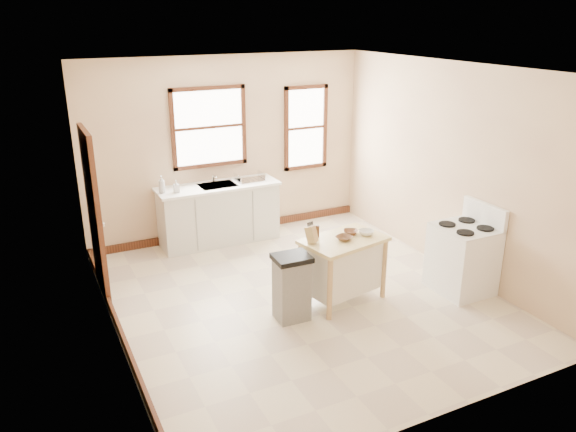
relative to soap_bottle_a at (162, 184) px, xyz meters
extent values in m
plane|color=beige|center=(1.15, -2.17, -1.05)|extent=(5.00, 5.00, 0.00)
plane|color=white|center=(1.15, -2.17, 1.75)|extent=(5.00, 5.00, 0.00)
cube|color=beige|center=(1.15, 0.33, 0.35)|extent=(4.50, 0.04, 2.80)
cube|color=beige|center=(-1.10, -2.17, 0.35)|extent=(0.04, 5.00, 2.80)
cube|color=beige|center=(3.40, -2.17, 0.35)|extent=(0.04, 5.00, 2.80)
cube|color=#391B0F|center=(-1.06, -0.87, 0.00)|extent=(0.06, 0.90, 2.10)
cube|color=#391B0F|center=(1.15, 0.30, -0.99)|extent=(4.50, 0.04, 0.12)
cube|color=#391B0F|center=(-1.07, -2.17, -0.99)|extent=(0.04, 5.00, 0.12)
cylinder|color=silver|center=(0.85, 0.21, -0.02)|extent=(0.03, 0.03, 0.22)
imported|color=#B2B2B2|center=(0.00, 0.00, 0.00)|extent=(0.12, 0.12, 0.26)
imported|color=#B2B2B2|center=(0.20, -0.06, -0.04)|extent=(0.08, 0.08, 0.18)
cylinder|color=#3D2110|center=(1.32, -2.25, -0.16)|extent=(0.06, 0.06, 0.15)
imported|color=brown|center=(1.56, -2.47, -0.21)|extent=(0.25, 0.25, 0.05)
imported|color=brown|center=(1.73, -2.34, -0.21)|extent=(0.25, 0.25, 0.04)
imported|color=white|center=(1.89, -2.45, -0.20)|extent=(0.25, 0.25, 0.06)
camera|label=1|loc=(-1.79, -7.74, 2.33)|focal=35.00mm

